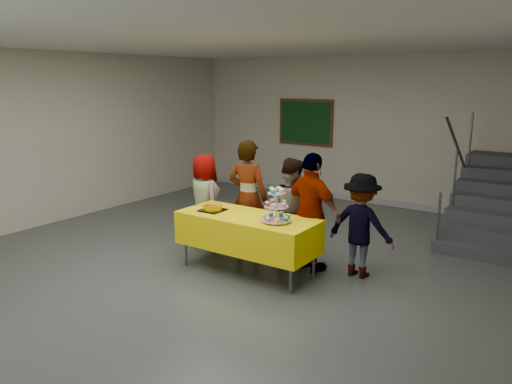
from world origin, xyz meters
TOP-DOWN VIEW (x-y plane):
  - room_shell at (0.00, 0.02)m, footprint 10.00×10.04m
  - bake_table at (0.24, 0.46)m, footprint 1.88×0.78m
  - cupcake_stand at (0.71, 0.42)m, footprint 0.38×0.38m
  - bear_cake at (-0.30, 0.40)m, footprint 0.32×0.36m
  - schoolchild_a at (-0.94, 0.99)m, footprint 0.81×0.67m
  - schoolchild_b at (-0.21, 1.10)m, footprint 0.66×0.48m
  - schoolchild_c at (0.48, 1.15)m, footprint 0.72×0.57m
  - schoolchild_d at (0.91, 0.97)m, footprint 1.00×0.60m
  - schoolchild_e at (1.52, 1.18)m, footprint 0.88×0.51m
  - staircase at (2.70, 4.13)m, footprint 1.30×2.40m
  - noticeboard at (-1.42, 4.96)m, footprint 1.30×0.05m

SIDE VIEW (x-z plane):
  - staircase at x=2.70m, z-range -0.53..1.51m
  - bake_table at x=0.24m, z-range 0.17..0.94m
  - schoolchild_e at x=1.52m, z-range 0.00..1.35m
  - schoolchild_a at x=-0.94m, z-range 0.00..1.42m
  - schoolchild_c at x=0.48m, z-range 0.00..1.47m
  - schoolchild_d at x=0.91m, z-range 0.00..1.59m
  - bear_cake at x=-0.30m, z-range 0.77..0.89m
  - schoolchild_b at x=-0.21m, z-range 0.00..1.68m
  - cupcake_stand at x=0.71m, z-range 0.72..1.17m
  - noticeboard at x=-1.42m, z-range 1.10..2.10m
  - room_shell at x=0.00m, z-range 0.62..3.64m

